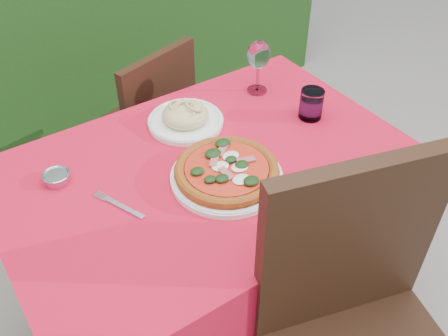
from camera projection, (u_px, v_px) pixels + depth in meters
ground at (213, 307)px, 2.02m from camera, size 60.00×60.00×0.00m
dining_table at (210, 202)px, 1.62m from camera, size 1.26×0.86×0.75m
chair_near at (360, 328)px, 1.27m from camera, size 0.59×0.59×1.06m
chair_far at (148, 124)px, 2.15m from camera, size 0.47×0.47×0.84m
pizza_plate at (227, 172)px, 1.46m from camera, size 0.39×0.39×0.06m
pasta_plate at (185, 117)px, 1.68m from camera, size 0.26×0.26×0.07m
water_glass at (311, 105)px, 1.69m from camera, size 0.08×0.08×0.10m
wine_glass at (259, 57)px, 1.76m from camera, size 0.08×0.08×0.20m
fork at (124, 208)px, 1.39m from camera, size 0.10×0.19×0.01m
steel_ramekin at (57, 178)px, 1.46m from camera, size 0.07×0.07×0.03m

